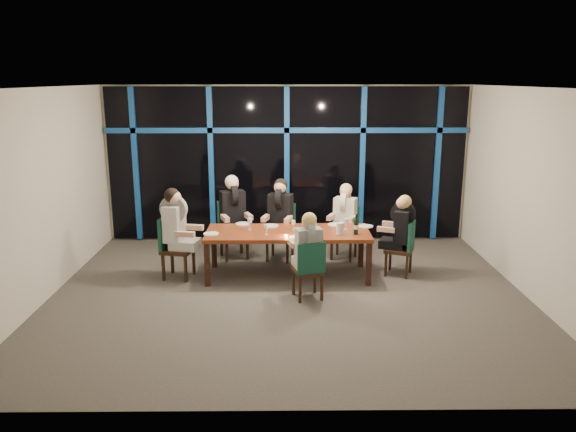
% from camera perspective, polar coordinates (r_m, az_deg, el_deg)
% --- Properties ---
extents(room, '(7.04, 7.00, 3.02)m').
position_cam_1_polar(room, '(7.89, 0.05, 5.84)').
color(room, '#554F4B').
rests_on(room, ground).
extents(window_wall, '(6.86, 0.43, 2.94)m').
position_cam_1_polar(window_wall, '(10.86, -0.07, 5.53)').
color(window_wall, black).
rests_on(window_wall, ground).
extents(dining_table, '(2.60, 1.00, 0.75)m').
position_cam_1_polar(dining_table, '(8.95, -0.01, -1.98)').
color(dining_table, brown).
rests_on(dining_table, ground).
extents(chair_far_left, '(0.60, 0.60, 1.01)m').
position_cam_1_polar(chair_far_left, '(10.04, -5.68, -0.99)').
color(chair_far_left, black).
rests_on(chair_far_left, ground).
extents(chair_far_mid, '(0.56, 0.56, 0.98)m').
position_cam_1_polar(chair_far_mid, '(9.89, -0.69, -1.25)').
color(chair_far_mid, black).
rests_on(chair_far_mid, ground).
extents(chair_far_right, '(0.55, 0.55, 0.92)m').
position_cam_1_polar(chair_far_right, '(9.99, 5.85, -1.37)').
color(chair_far_right, black).
rests_on(chair_far_right, ground).
extents(chair_end_left, '(0.54, 0.54, 1.00)m').
position_cam_1_polar(chair_end_left, '(9.12, -11.65, -2.79)').
color(chair_end_left, black).
rests_on(chair_end_left, ground).
extents(chair_end_right, '(0.55, 0.55, 0.90)m').
position_cam_1_polar(chair_end_right, '(9.23, 11.72, -2.92)').
color(chair_end_right, black).
rests_on(chair_end_right, ground).
extents(chair_near_mid, '(0.50, 0.50, 0.88)m').
position_cam_1_polar(chair_near_mid, '(8.05, 2.18, -5.24)').
color(chair_near_mid, black).
rests_on(chair_near_mid, ground).
extents(diner_far_left, '(0.62, 0.69, 0.98)m').
position_cam_1_polar(diner_far_left, '(9.86, -5.60, 1.13)').
color(diner_far_left, black).
rests_on(diner_far_left, ground).
extents(diner_far_mid, '(0.56, 0.66, 0.96)m').
position_cam_1_polar(diner_far_mid, '(9.72, -0.82, 0.84)').
color(diner_far_mid, black).
rests_on(diner_far_mid, ground).
extents(diner_far_right, '(0.57, 0.63, 0.89)m').
position_cam_1_polar(diner_far_right, '(9.83, 5.78, 0.57)').
color(diner_far_right, silver).
rests_on(diner_far_right, ground).
extents(diner_end_left, '(0.66, 0.54, 0.97)m').
position_cam_1_polar(diner_end_left, '(8.98, -11.27, -0.41)').
color(diner_end_left, black).
rests_on(diner_end_left, ground).
extents(diner_end_right, '(0.62, 0.56, 0.88)m').
position_cam_1_polar(diner_end_right, '(9.15, 11.36, -0.71)').
color(diner_end_right, black).
rests_on(diner_end_right, ground).
extents(diner_near_mid, '(0.50, 0.59, 0.86)m').
position_cam_1_polar(diner_near_mid, '(8.01, 2.05, -2.69)').
color(diner_near_mid, black).
rests_on(diner_near_mid, ground).
extents(plate_far_left, '(0.24, 0.24, 0.01)m').
position_cam_1_polar(plate_far_left, '(9.38, -4.63, -0.80)').
color(plate_far_left, white).
rests_on(plate_far_left, dining_table).
extents(plate_far_mid, '(0.24, 0.24, 0.01)m').
position_cam_1_polar(plate_far_mid, '(9.23, -1.73, -1.01)').
color(plate_far_mid, white).
rests_on(plate_far_mid, dining_table).
extents(plate_far_right, '(0.24, 0.24, 0.01)m').
position_cam_1_polar(plate_far_right, '(9.34, 4.80, -0.88)').
color(plate_far_right, white).
rests_on(plate_far_right, dining_table).
extents(plate_end_left, '(0.24, 0.24, 0.01)m').
position_cam_1_polar(plate_end_left, '(8.84, -7.81, -1.80)').
color(plate_end_left, white).
rests_on(plate_end_left, dining_table).
extents(plate_end_right, '(0.24, 0.24, 0.01)m').
position_cam_1_polar(plate_end_right, '(9.29, 7.89, -1.04)').
color(plate_end_right, white).
rests_on(plate_end_right, dining_table).
extents(plate_near_mid, '(0.24, 0.24, 0.01)m').
position_cam_1_polar(plate_near_mid, '(8.56, 0.92, -2.21)').
color(plate_near_mid, white).
rests_on(plate_near_mid, dining_table).
extents(wine_bottle, '(0.07, 0.07, 0.32)m').
position_cam_1_polar(wine_bottle, '(8.80, 6.92, -1.07)').
color(wine_bottle, black).
rests_on(wine_bottle, dining_table).
extents(water_pitcher, '(0.12, 0.10, 0.19)m').
position_cam_1_polar(water_pitcher, '(8.76, 5.26, -1.29)').
color(water_pitcher, silver).
rests_on(water_pitcher, dining_table).
extents(tea_light, '(0.04, 0.04, 0.03)m').
position_cam_1_polar(tea_light, '(8.63, -0.18, -2.02)').
color(tea_light, '#F8A64A').
rests_on(tea_light, dining_table).
extents(wine_glass_a, '(0.06, 0.06, 0.16)m').
position_cam_1_polar(wine_glass_a, '(8.72, -2.21, -1.14)').
color(wine_glass_a, silver).
rests_on(wine_glass_a, dining_table).
extents(wine_glass_b, '(0.06, 0.06, 0.15)m').
position_cam_1_polar(wine_glass_b, '(9.00, 0.55, -0.70)').
color(wine_glass_b, white).
rests_on(wine_glass_b, dining_table).
extents(wine_glass_c, '(0.07, 0.07, 0.18)m').
position_cam_1_polar(wine_glass_c, '(8.77, 2.69, -0.96)').
color(wine_glass_c, white).
rests_on(wine_glass_c, dining_table).
extents(wine_glass_d, '(0.07, 0.07, 0.19)m').
position_cam_1_polar(wine_glass_d, '(9.02, -3.92, -0.54)').
color(wine_glass_d, silver).
rests_on(wine_glass_d, dining_table).
extents(wine_glass_e, '(0.07, 0.07, 0.18)m').
position_cam_1_polar(wine_glass_e, '(9.05, 5.92, -0.56)').
color(wine_glass_e, silver).
rests_on(wine_glass_e, dining_table).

